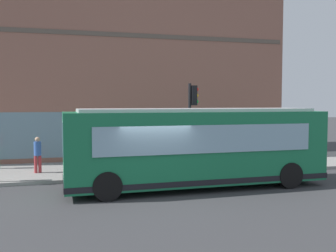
% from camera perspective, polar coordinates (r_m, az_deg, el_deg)
% --- Properties ---
extents(ground, '(120.00, 120.00, 0.00)m').
position_cam_1_polar(ground, '(14.03, -2.45, -10.07)').
color(ground, '#38383A').
extents(sidewalk_curb, '(4.92, 40.00, 0.15)m').
position_cam_1_polar(sidewalk_curb, '(18.89, -5.85, -6.32)').
color(sidewalk_curb, gray).
rests_on(sidewalk_curb, ground).
extents(building_corner, '(7.69, 19.78, 12.66)m').
position_cam_1_polar(building_corner, '(25.02, -8.31, 10.43)').
color(building_corner, '#8C5B4C').
rests_on(building_corner, ground).
extents(city_bus_nearside, '(2.72, 10.08, 3.07)m').
position_cam_1_polar(city_bus_nearside, '(14.86, 4.23, -3.22)').
color(city_bus_nearside, '#197247').
rests_on(city_bus_nearside, ground).
extents(traffic_light_near_corner, '(0.32, 0.49, 4.02)m').
position_cam_1_polar(traffic_light_near_corner, '(17.48, 3.64, 2.39)').
color(traffic_light_near_corner, black).
rests_on(traffic_light_near_corner, sidewalk_curb).
extents(fire_hydrant, '(0.35, 0.35, 0.74)m').
position_cam_1_polar(fire_hydrant, '(21.55, 7.86, -3.94)').
color(fire_hydrant, red).
rests_on(fire_hydrant, sidewalk_curb).
extents(pedestrian_walking_along_curb, '(0.32, 0.32, 1.77)m').
position_cam_1_polar(pedestrian_walking_along_curb, '(20.69, 12.88, -2.45)').
color(pedestrian_walking_along_curb, black).
rests_on(pedestrian_walking_along_curb, sidewalk_curb).
extents(pedestrian_near_hydrant, '(0.32, 0.32, 1.61)m').
position_cam_1_polar(pedestrian_near_hydrant, '(18.05, -18.90, -3.75)').
color(pedestrian_near_hydrant, '#B23338').
rests_on(pedestrian_near_hydrant, sidewalk_curb).
extents(newspaper_vending_box, '(0.44, 0.42, 0.90)m').
position_cam_1_polar(newspaper_vending_box, '(20.70, -5.48, -3.97)').
color(newspaper_vending_box, '#197233').
rests_on(newspaper_vending_box, sidewalk_curb).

